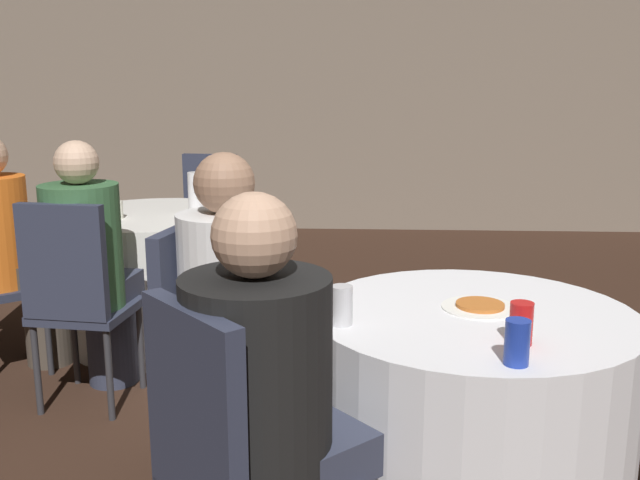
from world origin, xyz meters
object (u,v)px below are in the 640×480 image
Objects in this scene: soda_can_red at (521,323)px; bottle_far at (196,194)px; chair_near_southwest at (225,454)px; person_white_shirt at (246,324)px; table_far at (159,276)px; table_near at (469,417)px; soda_can_blue at (517,342)px; pizza_plate_near at (480,306)px; chair_far_north at (208,212)px; chair_near_west at (203,336)px; soda_can_silver at (342,305)px; person_green_jacket at (91,269)px; chair_far_south at (75,289)px; person_black_shirt at (277,414)px; person_orange_shirt at (10,254)px.

bottle_far is (-1.34, 1.91, 0.06)m from soda_can_red.
chair_near_southwest is 0.78× the size of person_white_shirt.
table_near is at bearing -47.81° from table_far.
table_far is 8.60× the size of soda_can_blue.
pizza_plate_near is at bearing -51.08° from bottle_far.
chair_far_north reaches higher than soda_can_blue.
chair_far_north is at bearing 118.45° from table_near.
soda_can_silver is (0.50, -0.32, 0.23)m from chair_near_west.
chair_far_north is at bearing 90.22° from person_green_jacket.
pizza_plate_near is at bearing 92.91° from person_white_shirt.
chair_far_north is at bearing 90.21° from chair_far_south.
soda_can_blue is 2.44m from bottle_far.
soda_can_red is (1.49, -2.88, 0.23)m from chair_far_north.
person_white_shirt is at bearing 144.22° from soda_can_blue.
pizza_plate_near is 1.07× the size of bottle_far.
chair_far_north is (-0.48, 2.42, 0.00)m from chair_near_west.
table_far is 1.70m from person_white_shirt.
chair_near_west is at bearing 163.60° from person_black_shirt.
chair_near_west is at bearing 153.34° from chair_near_southwest.
soda_can_silver is (1.08, -1.80, 0.43)m from table_far.
soda_can_blue is at bearing 121.41° from chair_far_north.
chair_far_north is at bearing -154.34° from person_white_shirt.
chair_near_west is at bearing 171.44° from pizza_plate_near.
soda_can_silver is at bearing 13.03° from person_orange_shirt.
person_white_shirt reaches higher than table_far.
chair_near_west is 1.16m from soda_can_blue.
pizza_plate_near is at bearing 100.46° from soda_can_red.
chair_far_north is 1.02m from bottle_far.
pizza_plate_near is (0.60, 0.57, 0.11)m from person_black_shirt.
chair_far_north is 2.92m from soda_can_silver.
person_orange_shirt is (-0.70, -1.43, 0.04)m from chair_far_north.
person_orange_shirt reaches higher than chair_far_south.
person_orange_shirt is 5.15× the size of bottle_far.
person_white_shirt is (-0.77, 0.15, 0.26)m from table_near.
table_far is 2.14m from soda_can_silver.
table_far is at bearing 126.43° from soda_can_blue.
soda_can_silver and soda_can_blue have the same top height.
chair_near_southwest is 0.80m from soda_can_blue.
chair_near_west is at bearing -40.39° from person_green_jacket.
soda_can_silver is (1.17, -1.03, 0.18)m from person_green_jacket.
soda_can_blue is at bearing 63.08° from chair_near_southwest.
person_orange_shirt is 1.00× the size of person_black_shirt.
bottle_far is (0.35, 0.91, 0.28)m from chair_far_south.
chair_near_west and chair_far_south have the same top height.
person_black_shirt is (0.12, 0.11, 0.06)m from chair_near_southwest.
chair_far_south and chair_far_north have the same top height.
chair_far_north is at bearing 84.12° from table_far.
chair_near_southwest is at bearing 108.29° from chair_far_north.
person_green_jacket is 9.91× the size of soda_can_red.
soda_can_blue is (0.01, -0.47, 0.05)m from pizza_plate_near.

